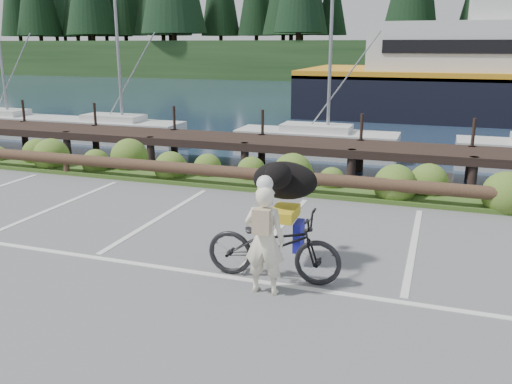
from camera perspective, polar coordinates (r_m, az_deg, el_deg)
ground at (r=8.99m, az=-1.46°, el=-8.05°), size 72.00×72.00×0.00m
harbor_backdrop at (r=86.25m, az=17.77°, el=12.27°), size 170.00×160.00×30.00m
vegetation_strip at (r=13.80m, az=6.25°, el=0.48°), size 34.00×1.60×0.10m
log_rail at (r=13.15m, az=5.56°, el=-0.47°), size 32.00×0.30×0.60m
bicycle at (r=8.41m, az=1.85°, el=-5.62°), size 2.16×0.82×1.12m
cyclist at (r=7.87m, az=0.91°, el=-5.07°), size 0.61×0.42×1.65m
dog at (r=8.78m, az=3.06°, el=1.23°), size 0.56×1.09×0.62m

